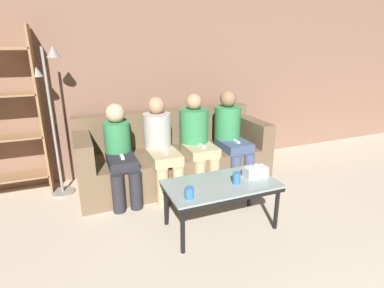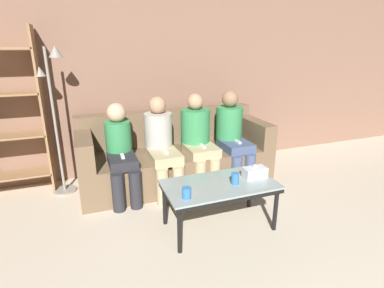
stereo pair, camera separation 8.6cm
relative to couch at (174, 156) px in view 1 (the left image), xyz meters
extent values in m
cube|color=#8C6651|center=(0.00, 0.51, 0.98)|extent=(12.00, 0.06, 2.60)
cube|color=brown|center=(0.00, -0.06, -0.11)|extent=(2.31, 0.88, 0.42)
cube|color=brown|center=(0.00, 0.28, 0.32)|extent=(2.31, 0.20, 0.44)
cube|color=brown|center=(-1.06, -0.06, 0.26)|extent=(0.18, 0.88, 0.31)
cube|color=brown|center=(1.06, -0.06, 0.26)|extent=(0.18, 0.88, 0.31)
cube|color=#8C9E99|center=(0.06, -1.17, 0.13)|extent=(1.03, 0.55, 0.02)
cube|color=black|center=(0.06, -1.17, 0.10)|extent=(1.01, 0.54, 0.04)
cylinder|color=black|center=(-0.40, -1.40, -0.12)|extent=(0.04, 0.04, 0.40)
cylinder|color=black|center=(0.53, -1.40, -0.12)|extent=(0.04, 0.04, 0.40)
cylinder|color=black|center=(-0.40, -0.94, -0.12)|extent=(0.04, 0.04, 0.40)
cylinder|color=black|center=(0.53, -0.94, -0.12)|extent=(0.04, 0.04, 0.40)
cylinder|color=#3372BF|center=(0.19, -1.23, 0.19)|extent=(0.07, 0.07, 0.10)
cylinder|color=#3372BF|center=(-0.31, -1.32, 0.19)|extent=(0.08, 0.08, 0.09)
cube|color=silver|center=(0.43, -1.17, 0.19)|extent=(0.22, 0.12, 0.10)
sphere|color=white|center=(0.43, -1.17, 0.25)|extent=(0.04, 0.04, 0.04)
cube|color=#9E754C|center=(-1.45, 0.28, 0.61)|extent=(0.02, 0.32, 1.86)
cube|color=#9E754C|center=(-1.93, 0.28, -0.08)|extent=(0.97, 0.32, 0.02)
cylinder|color=gray|center=(-1.33, 0.13, -0.30)|extent=(0.26, 0.26, 0.02)
cylinder|color=gray|center=(-1.33, 0.13, 0.51)|extent=(0.03, 0.03, 1.64)
cone|color=gray|center=(-1.23, 0.13, 1.28)|extent=(0.14, 0.14, 0.12)
cone|color=gray|center=(-1.41, 0.17, 1.08)|extent=(0.12, 0.12, 0.10)
cylinder|color=#28282D|center=(-0.78, -0.54, -0.11)|extent=(0.13, 0.13, 0.42)
cylinder|color=#28282D|center=(-0.60, -0.54, -0.11)|extent=(0.13, 0.13, 0.42)
cube|color=#28282D|center=(-0.69, -0.32, 0.15)|extent=(0.29, 0.43, 0.10)
cylinder|color=#388E51|center=(-0.69, -0.11, 0.32)|extent=(0.29, 0.29, 0.43)
sphere|color=#DBAD89|center=(-0.69, -0.11, 0.64)|extent=(0.21, 0.21, 0.21)
cube|color=white|center=(-0.69, -0.37, 0.22)|extent=(0.04, 0.12, 0.02)
cylinder|color=tan|center=(-0.32, -0.57, -0.11)|extent=(0.13, 0.13, 0.42)
cylinder|color=tan|center=(-0.14, -0.57, -0.11)|extent=(0.13, 0.13, 0.42)
cube|color=tan|center=(-0.23, -0.34, 0.15)|extent=(0.32, 0.46, 0.10)
cylinder|color=#B7B2A8|center=(-0.23, -0.11, 0.35)|extent=(0.32, 0.32, 0.49)
sphere|color=tan|center=(-0.23, -0.11, 0.69)|extent=(0.19, 0.19, 0.19)
cube|color=white|center=(-0.23, -0.39, 0.22)|extent=(0.04, 0.12, 0.02)
cylinder|color=tan|center=(0.14, -0.51, -0.11)|extent=(0.13, 0.13, 0.42)
cylinder|color=tan|center=(0.32, -0.51, -0.11)|extent=(0.13, 0.13, 0.42)
cube|color=tan|center=(0.23, -0.31, 0.15)|extent=(0.35, 0.40, 0.10)
cylinder|color=#388E51|center=(0.23, -0.11, 0.35)|extent=(0.35, 0.35, 0.50)
sphere|color=tan|center=(0.23, -0.11, 0.70)|extent=(0.19, 0.19, 0.19)
cube|color=white|center=(0.23, -0.35, 0.22)|extent=(0.04, 0.12, 0.02)
cylinder|color=#47567A|center=(0.60, -0.51, -0.11)|extent=(0.13, 0.13, 0.42)
cylinder|color=#47567A|center=(0.78, -0.51, -0.11)|extent=(0.13, 0.13, 0.42)
cube|color=#47567A|center=(0.69, -0.31, 0.15)|extent=(0.33, 0.40, 0.10)
cylinder|color=#388E51|center=(0.69, -0.11, 0.35)|extent=(0.33, 0.33, 0.50)
sphere|color=#997051|center=(0.69, -0.11, 0.71)|extent=(0.21, 0.21, 0.21)
cube|color=white|center=(0.69, -0.35, 0.22)|extent=(0.04, 0.12, 0.02)
camera|label=1|loc=(-1.12, -3.37, 1.33)|focal=28.00mm
camera|label=2|loc=(-1.04, -3.40, 1.33)|focal=28.00mm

